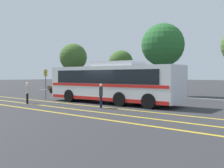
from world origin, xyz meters
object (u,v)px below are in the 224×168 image
at_px(bus_stop_sign, 46,80).
at_px(tree_2, 73,57).
at_px(transit_bus, 112,82).
at_px(tree_3, 163,45).
at_px(tree_0, 121,62).
at_px(pedestrian_0, 27,92).
at_px(pedestrian_1, 101,94).
at_px(parked_car_1, 96,88).
at_px(parked_car_0, 64,87).

distance_m(bus_stop_sign, tree_2, 12.44).
height_order(transit_bus, tree_3, tree_3).
height_order(transit_bus, bus_stop_sign, transit_bus).
relative_size(bus_stop_sign, tree_2, 0.42).
bearing_deg(tree_2, tree_0, 0.92).
relative_size(pedestrian_0, tree_3, 0.22).
bearing_deg(pedestrian_0, bus_stop_sign, 161.34).
height_order(pedestrian_0, pedestrian_1, pedestrian_0).
bearing_deg(tree_2, transit_bus, -31.80).
bearing_deg(tree_3, pedestrian_1, -82.08).
relative_size(transit_bus, pedestrian_0, 6.97).
relative_size(transit_bus, pedestrian_1, 7.07).
xyz_separation_m(transit_bus, pedestrian_1, (1.14, -2.52, -0.72)).
relative_size(parked_car_1, pedestrian_0, 3.03).
distance_m(pedestrian_1, tree_3, 12.02).
relative_size(pedestrian_1, tree_3, 0.21).
distance_m(transit_bus, pedestrian_1, 2.86).
bearing_deg(tree_3, parked_car_0, -163.51).
distance_m(pedestrian_1, tree_2, 19.41).
bearing_deg(tree_2, pedestrian_0, -54.39).
height_order(parked_car_0, pedestrian_0, pedestrian_0).
distance_m(parked_car_0, pedestrian_1, 15.07).
relative_size(pedestrian_0, tree_2, 0.25).
bearing_deg(tree_3, bus_stop_sign, -124.81).
bearing_deg(transit_bus, bus_stop_sign, 95.78).
height_order(tree_0, tree_3, tree_3).
distance_m(parked_car_0, pedestrian_0, 11.66).
relative_size(parked_car_0, pedestrian_0, 2.66).
relative_size(parked_car_1, bus_stop_sign, 1.82).
xyz_separation_m(transit_bus, tree_3, (-0.41, 8.57, 3.63)).
xyz_separation_m(parked_car_0, tree_0, (5.72, 3.73, 2.97)).
distance_m(parked_car_0, tree_0, 7.44).
height_order(bus_stop_sign, tree_2, tree_2).
bearing_deg(transit_bus, parked_car_1, 50.15).
distance_m(parked_car_1, tree_3, 8.25).
bearing_deg(tree_0, parked_car_1, -93.30).
bearing_deg(parked_car_1, tree_3, -55.60).
bearing_deg(bus_stop_sign, tree_0, -7.43).
bearing_deg(pedestrian_1, bus_stop_sign, -139.06).
xyz_separation_m(pedestrian_0, tree_2, (-9.30, 12.99, 3.71)).
bearing_deg(tree_0, pedestrian_1, -57.77).
height_order(pedestrian_0, bus_stop_sign, bus_stop_sign).
xyz_separation_m(transit_bus, tree_0, (-6.08, 8.92, 2.04)).
distance_m(parked_car_0, parked_car_1, 5.49).
height_order(parked_car_0, parked_car_1, parked_car_1).
xyz_separation_m(parked_car_0, tree_3, (11.39, 3.37, 4.55)).
xyz_separation_m(pedestrian_0, tree_3, (4.48, 12.76, 4.33)).
bearing_deg(pedestrian_0, tree_0, 133.04).
relative_size(parked_car_0, tree_3, 0.58).
xyz_separation_m(tree_0, tree_3, (5.67, -0.36, 1.59)).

